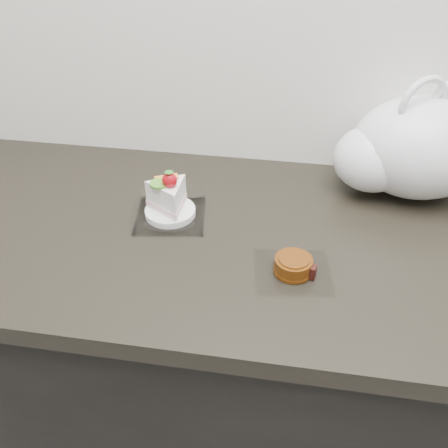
% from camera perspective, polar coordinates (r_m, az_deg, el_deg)
% --- Properties ---
extents(counter, '(2.04, 0.64, 0.90)m').
position_cam_1_polar(counter, '(1.34, 8.49, -17.03)').
color(counter, black).
rests_on(counter, ground).
extents(cake_tray, '(0.17, 0.17, 0.11)m').
position_cam_1_polar(cake_tray, '(1.06, -6.23, 2.26)').
color(cake_tray, white).
rests_on(cake_tray, counter).
extents(mooncake_wrap, '(0.16, 0.15, 0.03)m').
position_cam_1_polar(mooncake_wrap, '(0.93, 7.98, -4.85)').
color(mooncake_wrap, white).
rests_on(mooncake_wrap, counter).
extents(plastic_bag, '(0.39, 0.33, 0.27)m').
position_cam_1_polar(plastic_bag, '(1.17, 20.58, 7.99)').
color(plastic_bag, white).
rests_on(plastic_bag, counter).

